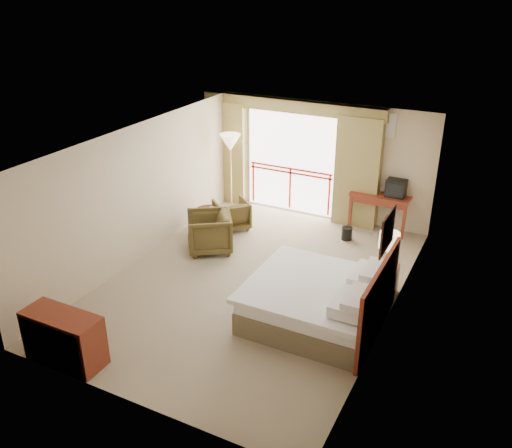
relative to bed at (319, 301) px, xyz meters
The scene contains 29 objects.
floor 1.66m from the bed, 158.15° to the left, with size 7.00×7.00×0.00m, color gray.
ceiling 2.83m from the bed, 158.15° to the left, with size 7.00×7.00×0.00m, color white.
wall_back 4.47m from the bed, 110.05° to the left, with size 5.00×5.00×0.00m, color #C5B292.
wall_front 3.41m from the bed, 117.29° to the right, with size 5.00×5.00×0.00m, color #C5B292.
wall_left 4.16m from the bed, behind, with size 7.00×7.00×0.00m, color #C5B292.
wall_right 1.52m from the bed, 30.87° to the left, with size 7.00×7.00×0.00m, color #C5B292.
balcony_door 4.75m from the bed, 119.37° to the left, with size 2.40×2.40×0.00m, color white.
balcony_railing 4.68m from the bed, 119.49° to the left, with size 2.09×0.03×1.02m.
curtain_left 5.65m from the bed, 134.97° to the left, with size 1.00×0.26×2.50m, color olive.
curtain_right 4.10m from the bed, 99.29° to the left, with size 1.00×0.26×2.50m, color olive.
valance 5.08m from the bed, 119.98° to the left, with size 4.40×0.22×0.28m, color olive.
hvac_vent 4.53m from the bed, 92.76° to the left, with size 0.50×0.04×0.50m, color silver.
bed is the anchor object (origin of this frame).
headboard 1.00m from the bed, ahead, with size 0.06×2.10×1.30m, color #5E1C11.
framed_art 1.77m from the bed, ahead, with size 0.04×0.72×0.60m.
nightstand 1.50m from the bed, 60.19° to the left, with size 0.39×0.47×0.56m, color #5E1C11.
table_lamp 1.68m from the bed, 61.12° to the left, with size 0.35×0.35×0.62m.
phone 1.36m from the bed, 58.86° to the left, with size 0.18×0.14×0.08m, color black.
desk 4.02m from the bed, 90.99° to the left, with size 1.30×0.63×0.85m.
tv 4.01m from the bed, 86.66° to the left, with size 0.42×0.34×0.38m.
coffee_maker 4.02m from the bed, 96.05° to the left, with size 0.12×0.12×0.25m, color black.
cup 3.95m from the bed, 93.94° to the left, with size 0.07×0.07×0.10m, color white.
wastebasket 3.17m from the bed, 99.75° to the left, with size 0.23×0.23×0.28m, color black.
armchair_far 3.96m from the bed, 140.48° to the left, with size 0.70×0.72×0.66m, color #413419.
armchair_near 3.25m from the bed, 155.01° to the left, with size 0.87×0.90×0.81m, color #413419.
side_table 3.99m from the bed, 148.45° to the left, with size 0.51×0.51×0.55m.
book 3.99m from the bed, 148.45° to the left, with size 0.18×0.24×0.02m, color white.
floor_lamp 5.02m from the bed, 136.39° to the left, with size 0.48×0.48×1.90m.
dresser 3.97m from the bed, 138.14° to the right, with size 1.20×0.51×0.80m.
Camera 1 is at (3.96, -7.74, 5.22)m, focal length 38.00 mm.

